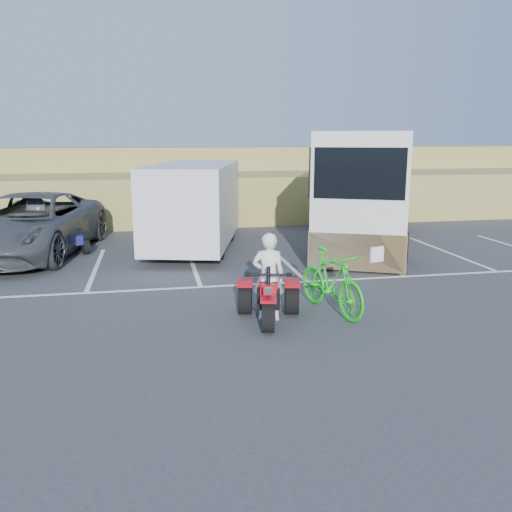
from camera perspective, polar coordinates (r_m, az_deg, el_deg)
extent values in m
plane|color=#373739|center=(11.06, -4.72, -6.60)|extent=(100.00, 100.00, 0.00)
cube|color=white|center=(15.90, -16.47, -1.15)|extent=(0.12, 5.00, 0.01)
cube|color=white|center=(15.85, -6.72, -0.76)|extent=(0.12, 5.00, 0.01)
cube|color=white|center=(16.26, 2.81, -0.35)|extent=(0.12, 5.00, 0.01)
cube|color=white|center=(17.10, 11.63, 0.04)|extent=(0.12, 5.00, 0.01)
cube|color=white|center=(18.29, 19.47, 0.38)|extent=(0.12, 5.00, 0.01)
cube|color=white|center=(13.34, -5.86, -3.26)|extent=(28.00, 0.12, 0.01)
cube|color=olive|center=(24.56, -8.40, 6.23)|extent=(40.00, 6.00, 2.00)
cube|color=olive|center=(27.97, -8.81, 9.02)|extent=(40.00, 4.00, 2.20)
imported|color=white|center=(10.76, 1.32, -2.17)|extent=(0.72, 0.55, 1.77)
imported|color=#14BF19|center=(11.32, 7.92, -2.67)|extent=(1.20, 2.32, 1.34)
imported|color=#3F4246|center=(18.10, -22.74, 3.04)|extent=(4.38, 7.29, 1.89)
cube|color=silver|center=(17.66, -6.54, 5.62)|extent=(3.74, 6.31, 2.46)
cylinder|color=black|center=(17.84, -6.44, 1.85)|extent=(2.27, 1.20, 0.69)
cube|color=silver|center=(19.63, 11.50, 7.22)|extent=(6.57, 10.41, 3.69)
cube|color=brown|center=(19.79, 11.33, 3.38)|extent=(6.62, 10.43, 1.03)
cube|color=black|center=(14.44, 10.84, 8.52)|extent=(2.16, 0.99, 1.33)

